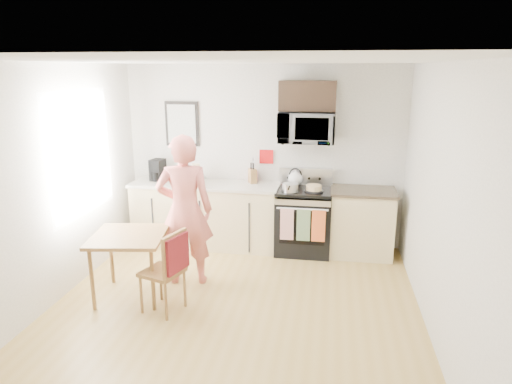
% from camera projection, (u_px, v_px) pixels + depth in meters
% --- Properties ---
extents(floor, '(4.60, 4.60, 0.00)m').
position_uv_depth(floor, '(230.00, 319.00, 4.77)').
color(floor, '#A78440').
rests_on(floor, ground).
extents(back_wall, '(4.00, 0.04, 2.60)m').
position_uv_depth(back_wall, '(263.00, 156.00, 6.62)').
color(back_wall, beige).
rests_on(back_wall, floor).
extents(front_wall, '(4.00, 0.04, 2.60)m').
position_uv_depth(front_wall, '(124.00, 328.00, 2.24)').
color(front_wall, beige).
rests_on(front_wall, floor).
extents(left_wall, '(0.04, 4.60, 2.60)m').
position_uv_depth(left_wall, '(40.00, 191.00, 4.75)').
color(left_wall, beige).
rests_on(left_wall, floor).
extents(right_wall, '(0.04, 4.60, 2.60)m').
position_uv_depth(right_wall, '(444.00, 210.00, 4.11)').
color(right_wall, beige).
rests_on(right_wall, floor).
extents(ceiling, '(4.00, 4.60, 0.04)m').
position_uv_depth(ceiling, '(225.00, 61.00, 4.09)').
color(ceiling, white).
rests_on(ceiling, back_wall).
extents(window, '(0.06, 1.40, 1.50)m').
position_uv_depth(window, '(82.00, 154.00, 5.44)').
color(window, white).
rests_on(window, left_wall).
extents(cabinet_left, '(2.10, 0.60, 0.90)m').
position_uv_depth(cabinet_left, '(206.00, 216.00, 6.68)').
color(cabinet_left, '#CFBB85').
rests_on(cabinet_left, floor).
extents(countertop_left, '(2.14, 0.64, 0.04)m').
position_uv_depth(countertop_left, '(205.00, 184.00, 6.56)').
color(countertop_left, beige).
rests_on(countertop_left, cabinet_left).
extents(cabinet_right, '(0.84, 0.60, 0.90)m').
position_uv_depth(cabinet_right, '(361.00, 224.00, 6.33)').
color(cabinet_right, '#CFBB85').
rests_on(cabinet_right, floor).
extents(countertop_right, '(0.88, 0.64, 0.04)m').
position_uv_depth(countertop_right, '(363.00, 191.00, 6.21)').
color(countertop_right, black).
rests_on(countertop_right, cabinet_right).
extents(range, '(0.76, 0.70, 1.16)m').
position_uv_depth(range, '(303.00, 222.00, 6.44)').
color(range, black).
rests_on(range, floor).
extents(microwave, '(0.76, 0.51, 0.42)m').
position_uv_depth(microwave, '(307.00, 127.00, 6.19)').
color(microwave, silver).
rests_on(microwave, back_wall).
extents(upper_cabinet, '(0.76, 0.35, 0.40)m').
position_uv_depth(upper_cabinet, '(308.00, 96.00, 6.12)').
color(upper_cabinet, black).
rests_on(upper_cabinet, back_wall).
extents(wall_art, '(0.50, 0.04, 0.65)m').
position_uv_depth(wall_art, '(182.00, 124.00, 6.67)').
color(wall_art, black).
rests_on(wall_art, back_wall).
extents(wall_trivet, '(0.20, 0.02, 0.20)m').
position_uv_depth(wall_trivet, '(266.00, 157.00, 6.60)').
color(wall_trivet, red).
rests_on(wall_trivet, back_wall).
extents(person, '(0.74, 0.56, 1.82)m').
position_uv_depth(person, '(185.00, 211.00, 5.39)').
color(person, '#C33D35').
rests_on(person, floor).
extents(dining_table, '(0.79, 0.79, 0.74)m').
position_uv_depth(dining_table, '(129.00, 242.00, 5.10)').
color(dining_table, brown).
rests_on(dining_table, floor).
extents(chair, '(0.52, 0.49, 0.91)m').
position_uv_depth(chair, '(171.00, 262.00, 4.75)').
color(chair, brown).
rests_on(chair, floor).
extents(knife_block, '(0.14, 0.16, 0.20)m').
position_uv_depth(knife_block, '(253.00, 176.00, 6.54)').
color(knife_block, brown).
rests_on(knife_block, countertop_left).
extents(utensil_crock, '(0.12, 0.12, 0.37)m').
position_uv_depth(utensil_crock, '(253.00, 171.00, 6.62)').
color(utensil_crock, red).
rests_on(utensil_crock, countertop_left).
extents(fruit_bowl, '(0.28, 0.28, 0.10)m').
position_uv_depth(fruit_bowl, '(197.00, 178.00, 6.71)').
color(fruit_bowl, white).
rests_on(fruit_bowl, countertop_left).
extents(milk_carton, '(0.14, 0.14, 0.27)m').
position_uv_depth(milk_carton, '(196.00, 173.00, 6.56)').
color(milk_carton, tan).
rests_on(milk_carton, countertop_left).
extents(coffee_maker, '(0.21, 0.28, 0.31)m').
position_uv_depth(coffee_maker, '(158.00, 171.00, 6.68)').
color(coffee_maker, black).
rests_on(coffee_maker, countertop_left).
extents(bread_bag, '(0.29, 0.14, 0.11)m').
position_uv_depth(bread_bag, '(193.00, 182.00, 6.38)').
color(bread_bag, '#E0A975').
rests_on(bread_bag, countertop_left).
extents(cake, '(0.26, 0.26, 0.09)m').
position_uv_depth(cake, '(314.00, 188.00, 6.18)').
color(cake, black).
rests_on(cake, range).
extents(kettle, '(0.20, 0.20, 0.26)m').
position_uv_depth(kettle, '(295.00, 178.00, 6.44)').
color(kettle, white).
rests_on(kettle, range).
extents(pot, '(0.22, 0.37, 0.11)m').
position_uv_depth(pot, '(290.00, 188.00, 6.15)').
color(pot, silver).
rests_on(pot, range).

